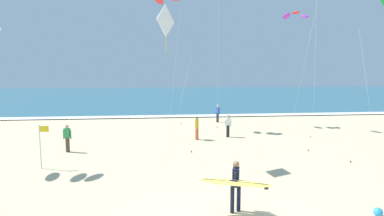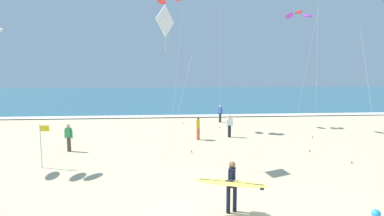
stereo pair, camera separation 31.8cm
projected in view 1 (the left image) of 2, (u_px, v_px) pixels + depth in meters
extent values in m
cube|color=#2D6075|center=(169.00, 95.00, 60.43)|extent=(160.00, 60.00, 0.08)
cube|color=white|center=(179.00, 116.00, 31.09)|extent=(160.00, 1.69, 0.01)
cylinder|color=black|center=(232.00, 200.00, 9.78)|extent=(0.13, 0.13, 0.88)
cylinder|color=black|center=(239.00, 198.00, 9.89)|extent=(0.13, 0.13, 0.88)
cube|color=black|center=(236.00, 177.00, 9.75)|extent=(0.30, 0.39, 0.60)
cube|color=white|center=(233.00, 175.00, 9.77)|extent=(0.08, 0.19, 0.32)
sphere|color=brown|center=(236.00, 164.00, 9.70)|extent=(0.21, 0.21, 0.21)
cylinder|color=black|center=(235.00, 176.00, 9.52)|extent=(0.09, 0.09, 0.26)
cylinder|color=black|center=(233.00, 181.00, 9.46)|extent=(0.26, 0.16, 0.14)
cylinder|color=black|center=(236.00, 176.00, 9.98)|extent=(0.09, 0.09, 0.56)
ellipsoid|color=#EFD14C|center=(235.00, 183.00, 9.41)|extent=(2.32, 1.23, 0.09)
cube|color=#333333|center=(235.00, 181.00, 9.41)|extent=(1.90, 0.66, 0.03)
cube|color=#262628|center=(266.00, 187.00, 9.21)|extent=(0.12, 0.05, 0.14)
cube|color=white|center=(166.00, 21.00, 14.28)|extent=(0.88, 1.24, 1.49)
cylinder|color=yellow|center=(166.00, 45.00, 14.41)|extent=(0.02, 0.02, 0.76)
cylinder|color=silver|center=(180.00, 106.00, 15.84)|extent=(1.44, 2.05, 5.33)
cylinder|color=brown|center=(191.00, 152.00, 17.24)|extent=(0.06, 0.06, 0.10)
cylinder|color=silver|center=(315.00, 53.00, 18.78)|extent=(2.20, 3.66, 11.26)
cylinder|color=brown|center=(309.00, 150.00, 17.53)|extent=(0.06, 0.06, 0.10)
cylinder|color=silver|center=(368.00, 96.00, 15.12)|extent=(1.61, 0.28, 6.54)
cylinder|color=brown|center=(351.00, 162.00, 15.29)|extent=(0.06, 0.06, 0.10)
ellipsoid|color=red|center=(159.00, 1.00, 23.66)|extent=(0.97, 1.13, 0.48)
cylinder|color=silver|center=(175.00, 66.00, 25.14)|extent=(1.13, 2.23, 9.86)
cylinder|color=brown|center=(181.00, 123.00, 26.87)|extent=(0.06, 0.06, 0.10)
ellipsoid|color=purple|center=(305.00, 16.00, 23.94)|extent=(0.58, 0.96, 0.47)
ellipsoid|color=red|center=(296.00, 13.00, 23.88)|extent=(0.57, 0.94, 0.20)
ellipsoid|color=purple|center=(286.00, 16.00, 23.89)|extent=(0.58, 0.96, 0.47)
cylinder|color=silver|center=(302.00, 73.00, 22.59)|extent=(0.28, 3.72, 8.72)
cylinder|color=brown|center=(310.00, 137.00, 21.25)|extent=(0.06, 0.06, 0.10)
cylinder|color=silver|center=(218.00, 55.00, 25.41)|extent=(0.47, 2.28, 11.70)
cylinder|color=brown|center=(217.00, 127.00, 24.95)|extent=(0.06, 0.06, 0.10)
cylinder|color=#D8593F|center=(197.00, 134.00, 20.48)|extent=(0.22, 0.22, 0.84)
cube|color=gold|center=(197.00, 123.00, 20.40)|extent=(0.26, 0.36, 0.54)
sphere|color=brown|center=(197.00, 118.00, 20.35)|extent=(0.20, 0.20, 0.20)
cylinder|color=gold|center=(197.00, 124.00, 20.61)|extent=(0.08, 0.08, 0.50)
cylinder|color=gold|center=(196.00, 125.00, 20.20)|extent=(0.08, 0.08, 0.50)
cylinder|color=#4C3D2D|center=(68.00, 145.00, 17.30)|extent=(0.22, 0.22, 0.84)
cube|color=#339351|center=(67.00, 133.00, 17.22)|extent=(0.35, 0.25, 0.54)
sphere|color=tan|center=(67.00, 126.00, 17.18)|extent=(0.20, 0.20, 0.20)
cylinder|color=#339351|center=(71.00, 135.00, 17.20)|extent=(0.08, 0.08, 0.50)
cylinder|color=#339351|center=(64.00, 134.00, 17.26)|extent=(0.08, 0.08, 0.50)
cylinder|color=black|center=(218.00, 118.00, 27.68)|extent=(0.22, 0.22, 0.84)
cube|color=#3351B7|center=(218.00, 110.00, 27.60)|extent=(0.34, 0.36, 0.54)
sphere|color=beige|center=(218.00, 106.00, 27.56)|extent=(0.20, 0.20, 0.20)
cylinder|color=#3351B7|center=(219.00, 111.00, 27.46)|extent=(0.08, 0.08, 0.50)
cylinder|color=#3351B7|center=(216.00, 111.00, 27.76)|extent=(0.08, 0.08, 0.50)
cylinder|color=black|center=(228.00, 131.00, 21.33)|extent=(0.22, 0.22, 0.84)
cube|color=white|center=(228.00, 121.00, 21.25)|extent=(0.35, 0.23, 0.54)
sphere|color=tan|center=(228.00, 116.00, 21.21)|extent=(0.20, 0.20, 0.20)
cylinder|color=white|center=(231.00, 123.00, 21.32)|extent=(0.08, 0.08, 0.50)
cylinder|color=white|center=(225.00, 123.00, 21.20)|extent=(0.08, 0.08, 0.50)
cylinder|color=silver|center=(40.00, 147.00, 14.22)|extent=(0.05, 0.05, 2.10)
cube|color=yellow|center=(44.00, 129.00, 14.15)|extent=(0.40, 0.02, 0.28)
sphere|color=#2D99DB|center=(378.00, 212.00, 9.57)|extent=(0.28, 0.28, 0.28)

